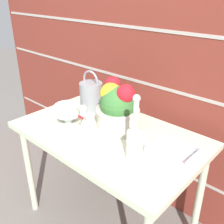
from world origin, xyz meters
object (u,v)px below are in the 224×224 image
(watering_can, at_px, (92,96))
(figurine_vase, at_px, (84,124))
(crystal_pedestal_bowl, at_px, (68,112))
(glass_decanter, at_px, (135,139))
(wire_tray, at_px, (172,152))
(flower_planter, at_px, (117,107))

(watering_can, relative_size, figurine_vase, 1.55)
(crystal_pedestal_bowl, xyz_separation_m, figurine_vase, (0.17, -0.02, -0.01))
(glass_decanter, relative_size, figurine_vase, 1.77)
(glass_decanter, xyz_separation_m, figurine_vase, (-0.35, -0.02, -0.03))
(watering_can, distance_m, wire_tray, 0.71)
(glass_decanter, bearing_deg, watering_can, 155.92)
(wire_tray, bearing_deg, watering_can, 172.21)
(watering_can, distance_m, crystal_pedestal_bowl, 0.26)
(flower_planter, bearing_deg, glass_decanter, -32.97)
(watering_can, xyz_separation_m, wire_tray, (0.69, -0.09, -0.09))
(flower_planter, relative_size, figurine_vase, 1.57)
(flower_planter, relative_size, wire_tray, 1.29)
(crystal_pedestal_bowl, distance_m, glass_decanter, 0.52)
(crystal_pedestal_bowl, xyz_separation_m, flower_planter, (0.25, 0.17, 0.05))
(figurine_vase, xyz_separation_m, wire_tray, (0.47, 0.18, -0.07))
(wire_tray, bearing_deg, flower_planter, 178.43)
(flower_planter, distance_m, figurine_vase, 0.22)
(watering_can, height_order, crystal_pedestal_bowl, watering_can)
(crystal_pedestal_bowl, height_order, glass_decanter, glass_decanter)
(watering_can, relative_size, glass_decanter, 0.87)
(glass_decanter, xyz_separation_m, wire_tray, (0.12, 0.16, -0.10))
(watering_can, xyz_separation_m, glass_decanter, (0.57, -0.26, 0.00))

